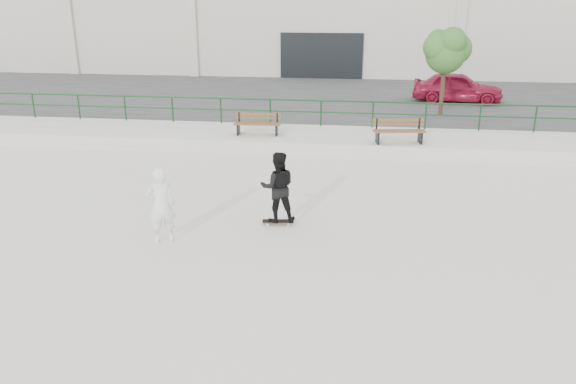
# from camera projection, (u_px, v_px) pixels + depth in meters

# --- Properties ---
(ground) EXTENTS (120.00, 120.00, 0.00)m
(ground) POSITION_uv_depth(u_px,v_px,m) (236.00, 257.00, 12.22)
(ground) COLOR beige
(ground) RESTS_ON ground
(ledge) EXTENTS (30.00, 3.00, 0.50)m
(ledge) POSITION_uv_depth(u_px,v_px,m) (291.00, 139.00, 21.02)
(ledge) COLOR silver
(ledge) RESTS_ON ground
(parking_strip) EXTENTS (60.00, 14.00, 0.50)m
(parking_strip) POSITION_uv_depth(u_px,v_px,m) (312.00, 99.00, 28.96)
(parking_strip) COLOR #313131
(parking_strip) RESTS_ON ground
(railing) EXTENTS (28.00, 0.06, 1.03)m
(railing) POSITION_uv_depth(u_px,v_px,m) (296.00, 107.00, 21.90)
(railing) COLOR #163C1D
(railing) RESTS_ON ledge
(commercial_building) EXTENTS (44.20, 16.33, 8.00)m
(commercial_building) POSITION_uv_depth(u_px,v_px,m) (331.00, 6.00, 40.59)
(commercial_building) COLOR #B4ACA2
(commercial_building) RESTS_ON ground
(bench_left) EXTENTS (1.72, 0.58, 0.78)m
(bench_left) POSITION_uv_depth(u_px,v_px,m) (258.00, 124.00, 20.60)
(bench_left) COLOR brown
(bench_left) RESTS_ON ledge
(bench_right) EXTENTS (1.85, 0.80, 0.83)m
(bench_right) POSITION_uv_depth(u_px,v_px,m) (399.00, 131.00, 19.43)
(bench_right) COLOR brown
(bench_right) RESTS_ON ledge
(tree) EXTENTS (2.06, 1.83, 3.66)m
(tree) POSITION_uv_depth(u_px,v_px,m) (447.00, 49.00, 23.16)
(tree) COLOR #4B2F25
(tree) RESTS_ON parking_strip
(red_car) EXTENTS (4.33, 2.17, 1.42)m
(red_car) POSITION_uv_depth(u_px,v_px,m) (457.00, 87.00, 26.69)
(red_car) COLOR maroon
(red_car) RESTS_ON parking_strip
(skateboard) EXTENTS (0.80, 0.30, 0.09)m
(skateboard) POSITION_uv_depth(u_px,v_px,m) (278.00, 221.00, 13.92)
(skateboard) COLOR black
(skateboard) RESTS_ON ground
(standing_skater) EXTENTS (0.98, 0.83, 1.76)m
(standing_skater) POSITION_uv_depth(u_px,v_px,m) (278.00, 187.00, 13.62)
(standing_skater) COLOR black
(standing_skater) RESTS_ON skateboard
(seated_skater) EXTENTS (0.76, 0.65, 1.77)m
(seated_skater) POSITION_uv_depth(u_px,v_px,m) (161.00, 205.00, 12.69)
(seated_skater) COLOR white
(seated_skater) RESTS_ON ground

